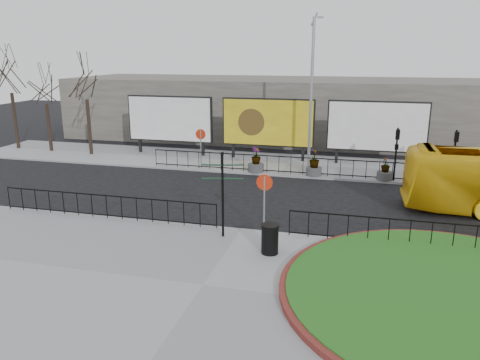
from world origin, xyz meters
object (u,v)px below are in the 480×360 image
(planter_a, at_px, (256,163))
(planter_c, at_px, (385,172))
(lamp_post, at_px, (311,92))
(planter_b, at_px, (314,165))
(fingerpost_sign, at_px, (223,186))
(litter_bin, at_px, (270,239))
(billboard_mid, at_px, (268,123))

(planter_a, relative_size, planter_c, 1.13)
(lamp_post, xyz_separation_m, planter_b, (0.49, -1.60, -4.08))
(lamp_post, relative_size, planter_c, 6.88)
(fingerpost_sign, distance_m, planter_a, 10.55)
(planter_a, height_order, planter_b, planter_b)
(lamp_post, xyz_separation_m, litter_bin, (0.06, -13.13, -4.15))
(fingerpost_sign, xyz_separation_m, litter_bin, (2.09, -1.13, -1.50))
(billboard_mid, height_order, fingerpost_sign, billboard_mid)
(fingerpost_sign, distance_m, litter_bin, 2.81)
(planter_b, bearing_deg, fingerpost_sign, -103.63)
(billboard_mid, xyz_separation_m, planter_b, (3.50, -3.57, -1.86))
(billboard_mid, height_order, planter_c, billboard_mid)
(litter_bin, xyz_separation_m, planter_b, (0.43, 11.53, 0.07))
(planter_a, height_order, planter_c, planter_a)
(billboard_mid, distance_m, litter_bin, 15.53)
(fingerpost_sign, height_order, litter_bin, fingerpost_sign)
(lamp_post, bearing_deg, planter_a, -151.98)
(lamp_post, relative_size, fingerpost_sign, 2.71)
(fingerpost_sign, height_order, planter_b, fingerpost_sign)
(planter_c, bearing_deg, lamp_post, 160.40)
(planter_b, relative_size, planter_c, 1.16)
(billboard_mid, bearing_deg, lamp_post, -33.25)
(planter_a, relative_size, planter_b, 0.97)
(billboard_mid, bearing_deg, planter_a, -90.00)
(litter_bin, distance_m, planter_c, 12.35)
(litter_bin, distance_m, planter_b, 11.53)
(planter_a, bearing_deg, litter_bin, -75.09)
(fingerpost_sign, bearing_deg, planter_b, 67.42)
(planter_a, bearing_deg, planter_b, 0.00)
(billboard_mid, relative_size, litter_bin, 5.65)
(lamp_post, bearing_deg, litter_bin, -89.73)
(billboard_mid, height_order, planter_b, billboard_mid)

